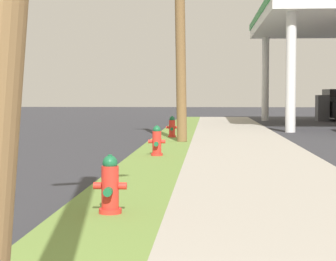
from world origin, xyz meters
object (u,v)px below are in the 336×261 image
fire_hydrant_third (172,128)px  utility_pole_midground (180,8)px  fire_hydrant_second (157,142)px  fire_hydrant_nearest (110,188)px

fire_hydrant_third → utility_pole_midground: 4.42m
fire_hydrant_second → fire_hydrant_third: bearing=90.1°
fire_hydrant_nearest → fire_hydrant_second: size_ratio=1.00×
fire_hydrant_third → utility_pole_midground: bearing=-79.7°
fire_hydrant_nearest → fire_hydrant_second: same height
fire_hydrant_second → utility_pole_midground: utility_pole_midground is taller
fire_hydrant_second → utility_pole_midground: 6.15m
fire_hydrant_nearest → fire_hydrant_third: size_ratio=1.00×
fire_hydrant_nearest → fire_hydrant_third: bearing=90.2°
fire_hydrant_nearest → fire_hydrant_third: (-0.04, 14.23, 0.00)m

